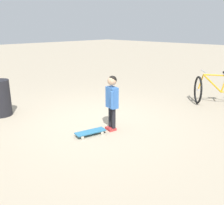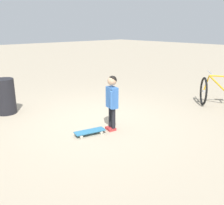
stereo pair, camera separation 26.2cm
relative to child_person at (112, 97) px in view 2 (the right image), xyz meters
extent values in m
plane|color=tan|center=(0.05, 0.57, -0.66)|extent=(50.00, 50.00, 0.00)
cylinder|color=black|center=(-0.01, -0.05, -0.42)|extent=(0.08, 0.08, 0.42)
cube|color=#B73333|center=(-0.04, -0.05, -0.63)|extent=(0.16, 0.11, 0.05)
cylinder|color=black|center=(0.01, 0.05, -0.42)|extent=(0.08, 0.08, 0.42)
cube|color=#B73333|center=(-0.02, 0.06, -0.63)|extent=(0.16, 0.11, 0.05)
cube|color=#386BB7|center=(0.00, 0.00, -0.01)|extent=(0.19, 0.26, 0.40)
cylinder|color=#386BB7|center=(-0.13, -0.13, -0.01)|extent=(0.06, 0.06, 0.32)
cylinder|color=#386BB7|center=(0.09, 0.14, -0.01)|extent=(0.06, 0.06, 0.32)
sphere|color=tan|center=(0.00, 0.00, 0.31)|extent=(0.17, 0.17, 0.17)
sphere|color=black|center=(0.01, 0.00, 0.32)|extent=(0.16, 0.16, 0.16)
cube|color=teal|center=(-0.46, 0.10, -0.59)|extent=(0.60, 0.32, 0.02)
cube|color=#B7B7BC|center=(-0.66, 0.15, -0.61)|extent=(0.06, 0.11, 0.02)
cube|color=#B7B7BC|center=(-0.27, 0.05, -0.61)|extent=(0.06, 0.11, 0.02)
cylinder|color=beige|center=(-0.68, 0.08, -0.63)|extent=(0.06, 0.04, 0.06)
cylinder|color=beige|center=(-0.64, 0.22, -0.63)|extent=(0.06, 0.04, 0.06)
cylinder|color=beige|center=(-0.29, -0.02, -0.63)|extent=(0.06, 0.04, 0.06)
cylinder|color=beige|center=(-0.25, 0.13, -0.63)|extent=(0.06, 0.04, 0.06)
torus|color=black|center=(2.83, -0.34, -0.30)|extent=(0.58, 0.49, 0.71)
cylinder|color=#B7B7BC|center=(2.83, -0.34, -0.30)|extent=(0.08, 0.08, 0.06)
cylinder|color=gold|center=(3.05, -0.61, -0.13)|extent=(0.36, 0.42, 0.48)
cylinder|color=gold|center=(3.08, -0.65, 0.09)|extent=(0.41, 0.48, 0.06)
cylinder|color=gold|center=(2.86, -0.38, -0.10)|extent=(0.11, 0.12, 0.41)
cylinder|color=#B7B7BC|center=(2.90, -0.42, 0.18)|extent=(0.37, 0.31, 0.02)
cylinder|color=black|center=(-1.15, 2.36, -0.25)|extent=(0.45, 0.45, 0.81)
camera|label=1|loc=(-3.25, -3.19, 1.27)|focal=40.44mm
camera|label=2|loc=(-3.06, -3.37, 1.27)|focal=40.44mm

